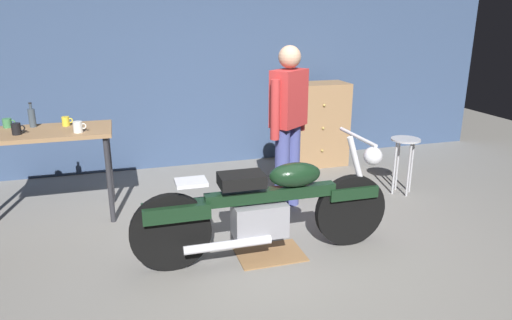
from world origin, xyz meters
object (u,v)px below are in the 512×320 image
object	(u,v)px
shop_stool	(405,151)
wooden_dresser	(316,124)
person_standing	(288,121)
mug_green_speckled	(8,123)
motorcycle	(268,206)
mug_yellow_tall	(66,121)
mug_white_ceramic	(78,127)
mug_black_matte	(17,129)
bottle	(32,117)

from	to	relation	value
shop_stool	wooden_dresser	xyz separation A→B (m)	(-0.51, 1.28, 0.05)
shop_stool	person_standing	bearing A→B (deg)	-179.66
person_standing	mug_green_speckled	bearing A→B (deg)	-50.33
motorcycle	mug_yellow_tall	bearing A→B (deg)	137.90
wooden_dresser	mug_white_ceramic	xyz separation A→B (m)	(-2.88, -1.07, 0.40)
shop_stool	mug_yellow_tall	bearing A→B (deg)	171.33
shop_stool	mug_white_ceramic	size ratio (longest dim) A/B	5.38
mug_white_ceramic	mug_green_speckled	bearing A→B (deg)	148.97
wooden_dresser	mug_white_ceramic	distance (m)	3.10
mug_black_matte	bottle	distance (m)	0.30
person_standing	shop_stool	xyz separation A→B (m)	(1.39, 0.01, -0.43)
mug_yellow_tall	mug_white_ceramic	size ratio (longest dim) A/B	0.88
person_standing	bottle	distance (m)	2.51
shop_stool	motorcycle	bearing A→B (deg)	-153.72
mug_black_matte	mug_yellow_tall	size ratio (longest dim) A/B	1.11
mug_yellow_tall	mug_green_speckled	bearing A→B (deg)	171.26
person_standing	wooden_dresser	bearing A→B (deg)	-161.38
motorcycle	bottle	distance (m)	2.51
bottle	mug_white_ceramic	bearing A→B (deg)	-39.25
person_standing	mug_black_matte	xyz separation A→B (m)	(-2.53, 0.30, 0.03)
mug_yellow_tall	mug_green_speckled	size ratio (longest dim) A/B	0.92
mug_black_matte	mug_white_ceramic	xyz separation A→B (m)	(0.53, -0.07, -0.00)
motorcycle	wooden_dresser	distance (m)	2.63
mug_black_matte	mug_yellow_tall	xyz separation A→B (m)	(0.40, 0.25, -0.01)
motorcycle	mug_white_ceramic	world-z (taller)	mug_white_ceramic
mug_yellow_tall	mug_white_ceramic	xyz separation A→B (m)	(0.13, -0.32, 0.01)
shop_stool	mug_white_ceramic	bearing A→B (deg)	176.34
person_standing	shop_stool	world-z (taller)	person_standing
mug_black_matte	wooden_dresser	bearing A→B (deg)	16.28
person_standing	mug_yellow_tall	bearing A→B (deg)	-51.44
shop_stool	mug_green_speckled	size ratio (longest dim) A/B	5.61
wooden_dresser	mug_black_matte	bearing A→B (deg)	-163.72
mug_black_matte	bottle	world-z (taller)	bottle
mug_white_ceramic	wooden_dresser	bearing A→B (deg)	20.36
mug_green_speckled	mug_white_ceramic	size ratio (longest dim) A/B	0.96
mug_black_matte	mug_green_speckled	world-z (taller)	mug_black_matte
mug_yellow_tall	motorcycle	bearing A→B (deg)	-42.57
motorcycle	bottle	world-z (taller)	bottle
mug_white_ceramic	bottle	size ratio (longest dim) A/B	0.49
person_standing	shop_stool	distance (m)	1.46
shop_stool	bottle	xyz separation A→B (m)	(-3.83, 0.58, 0.50)
motorcycle	mug_black_matte	size ratio (longest dim) A/B	18.84
wooden_dresser	mug_green_speckled	distance (m)	3.63
shop_stool	mug_black_matte	world-z (taller)	mug_black_matte
motorcycle	mug_green_speckled	world-z (taller)	motorcycle
wooden_dresser	mug_black_matte	distance (m)	3.58
motorcycle	mug_yellow_tall	distance (m)	2.24
motorcycle	shop_stool	size ratio (longest dim) A/B	3.42
motorcycle	bottle	bearing A→B (deg)	142.10
shop_stool	mug_yellow_tall	size ratio (longest dim) A/B	6.11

